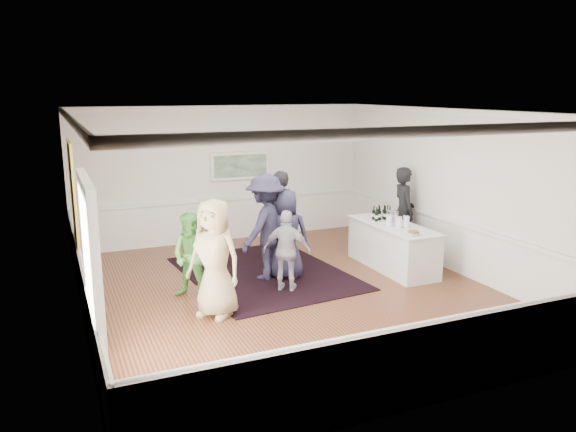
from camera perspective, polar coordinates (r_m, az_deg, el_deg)
name	(u,v)px	position (r m, az deg, el deg)	size (l,w,h in m)	color
floor	(291,293)	(10.13, 0.32, -7.79)	(8.00, 8.00, 0.00)	brown
ceiling	(291,111)	(9.49, 0.35, 10.62)	(7.00, 8.00, 0.02)	white
wall_left	(76,224)	(8.91, -20.76, -0.74)	(0.02, 8.00, 3.20)	white
wall_right	(454,191)	(11.52, 16.51, 2.45)	(0.02, 8.00, 3.20)	white
wall_back	(224,174)	(13.39, -6.56, 4.27)	(7.00, 0.02, 3.20)	white
wall_front	(438,273)	(6.34, 15.04, -5.60)	(7.00, 0.02, 3.20)	white
wainscoting	(291,266)	(9.96, 0.32, -5.09)	(7.00, 8.00, 1.00)	white
mirror	(73,196)	(10.15, -20.96, 1.95)	(0.05, 1.25, 1.85)	yellow
doorway	(91,272)	(7.13, -19.40, -5.42)	(0.10, 1.78, 2.56)	white
landscape_painting	(240,166)	(13.43, -4.87, 5.11)	(1.44, 0.06, 0.66)	white
area_rug	(265,273)	(11.14, -2.37, -5.82)	(2.84, 3.73, 0.02)	black
serving_table	(393,246)	(11.53, 10.58, -3.04)	(0.86, 2.25, 0.91)	silver
bartender	(404,211)	(12.41, 11.66, 0.46)	(0.71, 0.46, 1.94)	black
guest_tan	(215,258)	(8.93, -7.48, -4.29)	(0.93, 0.61, 1.91)	tan
guest_green	(192,256)	(9.79, -9.70, -4.03)	(0.73, 0.57, 1.51)	#51A743
guest_lilac	(287,251)	(10.01, -0.10, -3.57)	(0.87, 0.36, 1.48)	#AFA7BB
guest_dark_a	(266,227)	(10.63, -2.27, -1.11)	(1.30, 0.75, 2.01)	#222137
guest_dark_b	(279,216)	(11.77, -0.90, 0.00)	(0.70, 0.46, 1.91)	black
guest_navy	(287,234)	(10.68, -0.13, -1.86)	(0.84, 0.55, 1.72)	#222137
wine_bottles	(382,212)	(11.78, 9.52, 0.38)	(0.39, 0.30, 0.31)	black
juice_pitchers	(398,221)	(11.19, 11.12, -0.52)	(0.36, 0.34, 0.24)	#70AB3D
ice_bucket	(392,217)	(11.57, 10.54, -0.09)	(0.26, 0.26, 0.24)	silver
nut_bowl	(413,233)	(10.67, 12.63, -1.69)	(0.26, 0.26, 0.08)	white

